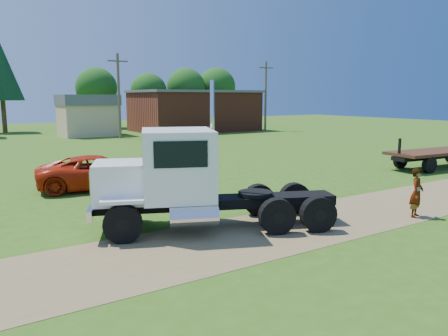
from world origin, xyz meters
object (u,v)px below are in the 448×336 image
orange_pickup (100,172)px  flatbed_trailer (442,154)px  white_semi_tractor (181,179)px  spectator_a (417,193)px

orange_pickup → flatbed_trailer: 20.93m
white_semi_tractor → spectator_a: (8.04, -3.45, -0.79)m
white_semi_tractor → flatbed_trailer: bearing=30.4°
white_semi_tractor → flatbed_trailer: white_semi_tractor is taller
flatbed_trailer → white_semi_tractor: bearing=-167.0°
spectator_a → white_semi_tractor: bearing=136.5°
white_semi_tractor → orange_pickup: 8.18m
white_semi_tractor → orange_pickup: white_semi_tractor is taller
flatbed_trailer → spectator_a: (-11.88, -6.11, 0.05)m
white_semi_tractor → orange_pickup: (-0.29, 8.12, -0.90)m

